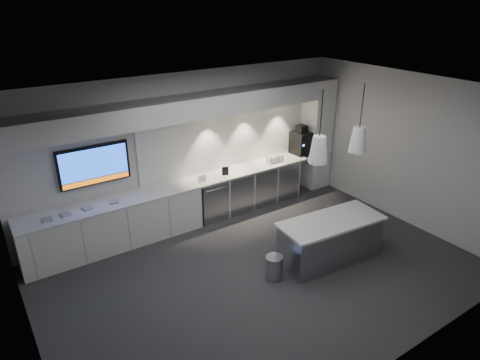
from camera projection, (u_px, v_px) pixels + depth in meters
floor at (262, 271)px, 7.26m from camera, size 7.00×7.00×0.00m
ceiling at (266, 96)px, 6.06m from camera, size 7.00×7.00×0.00m
wall_back at (189, 147)px, 8.56m from camera, size 7.00×0.00×7.00m
wall_front at (398, 271)px, 4.76m from camera, size 7.00×0.00×7.00m
wall_left at (18, 264)px, 4.87m from camera, size 0.00×7.00×7.00m
wall_right at (405, 149)px, 8.45m from camera, size 0.00×7.00×7.00m
back_counter at (198, 181)px, 8.56m from camera, size 6.80×0.65×0.04m
left_base_cabinets at (115, 225)px, 7.85m from camera, size 3.30×0.63×0.86m
fridge_unit_a at (209, 198)px, 8.87m from camera, size 0.60×0.61×0.85m
fridge_unit_b at (235, 191)px, 9.19m from camera, size 0.60×0.61×0.85m
fridge_unit_c at (258, 184)px, 9.52m from camera, size 0.60×0.61×0.85m
fridge_unit_d at (280, 178)px, 9.84m from camera, size 0.60×0.61×0.85m
backsplash at (239, 135)px, 9.14m from camera, size 4.60×0.03×1.30m
soffit at (194, 106)px, 7.97m from camera, size 6.90×0.60×0.40m
column at (316, 134)px, 10.05m from camera, size 0.55×0.55×2.60m
wall_tv at (94, 165)px, 7.52m from camera, size 1.25×0.07×0.72m
island at (330, 240)px, 7.44m from camera, size 1.91×0.95×0.78m
bin at (274, 267)px, 7.02m from camera, size 0.30×0.30×0.41m
coffee_machine at (301, 142)px, 9.86m from camera, size 0.39×0.55×0.68m
sign_black at (225, 171)px, 8.75m from camera, size 0.14×0.06×0.18m
sign_white at (202, 178)px, 8.45m from camera, size 0.18×0.04×0.14m
cup_cluster at (275, 159)px, 9.43m from camera, size 0.39×0.18×0.15m
tray_a at (47, 220)px, 7.04m from camera, size 0.17×0.17×0.02m
tray_b at (65, 214)px, 7.21m from camera, size 0.19×0.19×0.02m
tray_c at (87, 208)px, 7.42m from camera, size 0.20×0.20×0.02m
tray_d at (114, 202)px, 7.65m from camera, size 0.19×0.19×0.02m
pendant_left at (319, 149)px, 6.51m from camera, size 0.30×0.30×1.12m
pendant_right at (358, 139)px, 6.96m from camera, size 0.30×0.30×1.12m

